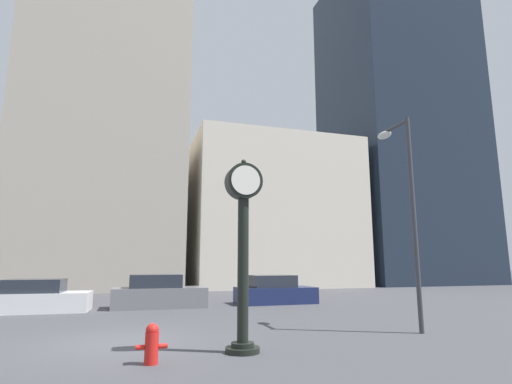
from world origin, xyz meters
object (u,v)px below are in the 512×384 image
object	(u,v)px
street_clock	(243,237)
car_white	(38,298)
car_grey	(159,294)
fire_hydrant_near	(152,343)
street_lamp_right	(404,188)
car_navy	(274,291)

from	to	relation	value
street_clock	car_white	world-z (taller)	street_clock
street_clock	car_grey	size ratio (longest dim) A/B	1.07
fire_hydrant_near	street_lamp_right	bearing A→B (deg)	12.99
car_white	street_lamp_right	distance (m)	14.87
car_grey	fire_hydrant_near	distance (m)	10.50
car_grey	fire_hydrant_near	size ratio (longest dim) A/B	5.30
car_white	fire_hydrant_near	distance (m)	11.02
car_grey	car_navy	bearing A→B (deg)	3.29
car_white	car_grey	bearing A→B (deg)	4.92
car_grey	street_clock	bearing A→B (deg)	-82.75
car_navy	car_grey	bearing A→B (deg)	-178.17
street_clock	car_navy	world-z (taller)	street_clock
car_white	car_navy	distance (m)	10.54
car_navy	fire_hydrant_near	xyz separation A→B (m)	(-6.47, -10.76, -0.18)
car_navy	street_lamp_right	xyz separation A→B (m)	(1.09, -9.02, 3.71)
street_lamp_right	car_white	bearing A→B (deg)	143.82
street_lamp_right	car_grey	bearing A→B (deg)	127.81
fire_hydrant_near	street_lamp_right	distance (m)	8.69
street_clock	car_white	size ratio (longest dim) A/B	1.12
fire_hydrant_near	street_lamp_right	world-z (taller)	street_lamp_right
car_white	car_grey	world-z (taller)	car_grey
car_grey	car_navy	xyz separation A→B (m)	(5.68, 0.29, -0.04)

